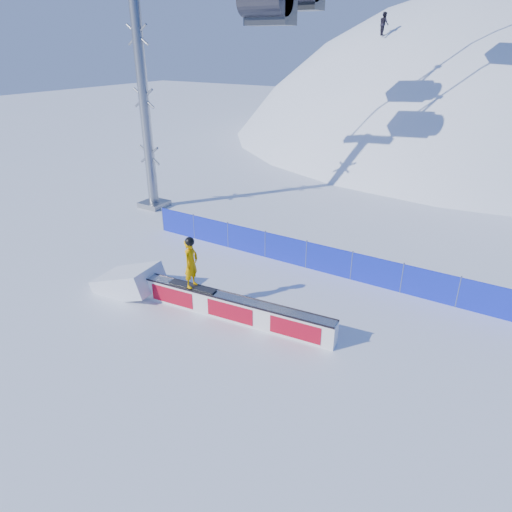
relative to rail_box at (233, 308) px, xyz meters
The scene contains 6 objects.
ground 3.40m from the rail_box, ahead, with size 160.00×160.00×0.00m, color white.
snow_hill 46.35m from the rail_box, 85.48° to the left, with size 64.00×64.00×64.00m.
safety_fence 5.93m from the rail_box, 55.62° to the left, with size 22.05×0.05×1.30m.
rail_box is the anchor object (origin of this frame).
snow_ramp 4.57m from the rail_box, behind, with size 2.39×1.60×0.90m, color white, non-canonical shape.
snowboarder 2.12m from the rail_box, behind, with size 1.83×0.67×1.89m.
Camera 1 is at (4.36, -11.28, 8.66)m, focal length 32.00 mm.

